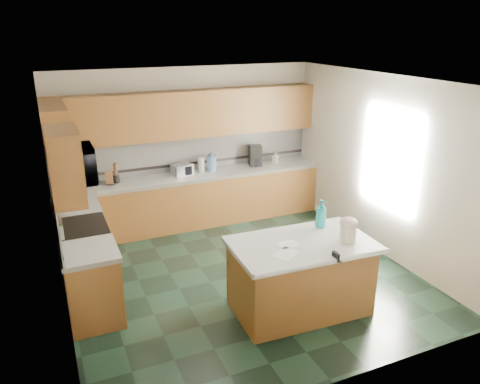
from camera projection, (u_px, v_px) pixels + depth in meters
floor at (240, 275)px, 6.62m from camera, size 4.60×4.60×0.00m
ceiling at (240, 81)px, 5.71m from camera, size 4.60×4.60×0.00m
wall_back at (187, 146)px, 8.16m from camera, size 4.60×0.04×2.70m
wall_front at (344, 263)px, 4.16m from camera, size 4.60×0.04×2.70m
wall_left at (53, 212)px, 5.29m from camera, size 0.04×4.60×2.70m
wall_right at (381, 165)px, 7.03m from camera, size 0.04×4.60×2.70m
back_base_cab at (195, 201)px, 8.20m from camera, size 4.60×0.60×0.86m
back_countertop at (194, 176)px, 8.04m from camera, size 4.60×0.64×0.06m
back_upper_cab at (189, 114)px, 7.80m from camera, size 4.60×0.33×0.78m
back_backsplash at (188, 153)px, 8.17m from camera, size 4.60×0.02×0.63m
back_accent_band at (188, 163)px, 8.24m from camera, size 4.60×0.01×0.05m
left_base_cab_rear at (80, 236)px, 6.83m from camera, size 0.60×0.82×0.86m
left_counter_rear at (76, 207)px, 6.68m from camera, size 0.64×0.82×0.06m
left_base_cab_front at (93, 287)px, 5.51m from camera, size 0.60×0.72×0.86m
left_counter_front at (89, 252)px, 5.36m from camera, size 0.64×0.72×0.06m
left_backsplash at (54, 205)px, 5.81m from camera, size 0.02×2.30×0.63m
left_accent_band at (57, 219)px, 5.88m from camera, size 0.01×2.30×0.05m
left_upper_cab_rear at (56, 134)px, 6.39m from camera, size 0.33×1.09×0.78m
left_upper_cab_front at (65, 166)px, 4.95m from camera, size 0.33×0.72×0.78m
range_body at (86, 259)px, 6.15m from camera, size 0.60×0.76×0.88m
range_oven_door at (109, 258)px, 6.27m from camera, size 0.02×0.68×0.55m
range_cooktop at (82, 227)px, 5.99m from camera, size 0.62×0.78×0.04m
range_handle at (108, 231)px, 6.15m from camera, size 0.02×0.66×0.02m
range_backguard at (59, 222)px, 5.85m from camera, size 0.06×0.76×0.18m
microwave at (74, 165)px, 5.71m from camera, size 0.50×0.73×0.41m
island_base at (300, 278)px, 5.70m from camera, size 1.62×0.97×0.86m
island_top at (302, 244)px, 5.54m from camera, size 1.73×1.08×0.06m
island_bullnose at (325, 263)px, 5.11m from camera, size 1.68×0.13×0.06m
treat_jar at (348, 233)px, 5.54m from camera, size 0.21×0.21×0.20m
treat_jar_lid at (349, 223)px, 5.49m from camera, size 0.21×0.21×0.13m
treat_jar_knob at (349, 219)px, 5.48m from camera, size 0.07×0.02×0.02m
treat_jar_knob_end_l at (346, 220)px, 5.46m from camera, size 0.04×0.04×0.04m
treat_jar_knob_end_r at (351, 219)px, 5.49m from camera, size 0.04×0.04×0.04m
soap_bottle_island at (321, 214)px, 5.89m from camera, size 0.16×0.16×0.36m
paper_sheet_a at (287, 254)px, 5.25m from camera, size 0.36×0.34×0.00m
paper_sheet_b at (288, 244)px, 5.47m from camera, size 0.25×0.19×0.00m
clamp_body at (336, 257)px, 5.17m from camera, size 0.04×0.11×0.10m
clamp_handle at (339, 261)px, 5.12m from camera, size 0.02×0.08×0.02m
knife_block at (109, 178)px, 7.51m from camera, size 0.13×0.17×0.23m
utensil_crock at (116, 179)px, 7.59m from camera, size 0.11×0.11×0.13m
utensil_bundle at (115, 169)px, 7.54m from camera, size 0.06×0.06×0.20m
toaster_oven at (182, 170)px, 7.97m from camera, size 0.37×0.29×0.19m
toaster_oven_door at (184, 171)px, 7.88m from camera, size 0.29×0.01×0.15m
paper_towel at (201, 165)px, 8.14m from camera, size 0.12×0.12×0.26m
paper_towel_base at (201, 171)px, 8.18m from camera, size 0.17×0.17×0.01m
water_jug at (212, 163)px, 8.17m from camera, size 0.17×0.17×0.28m
water_jug_neck at (211, 154)px, 8.12m from camera, size 0.08×0.08×0.04m
coffee_maker at (255, 155)px, 8.49m from camera, size 0.28×0.30×0.37m
coffee_carafe at (256, 162)px, 8.48m from camera, size 0.15×0.15×0.15m
soap_bottle_back at (276, 158)px, 8.65m from camera, size 0.13×0.13×0.21m
soap_back_cap at (276, 152)px, 8.61m from camera, size 0.02×0.02×0.03m
window_light_proxy at (390, 159)px, 6.80m from camera, size 0.02×1.40×1.10m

